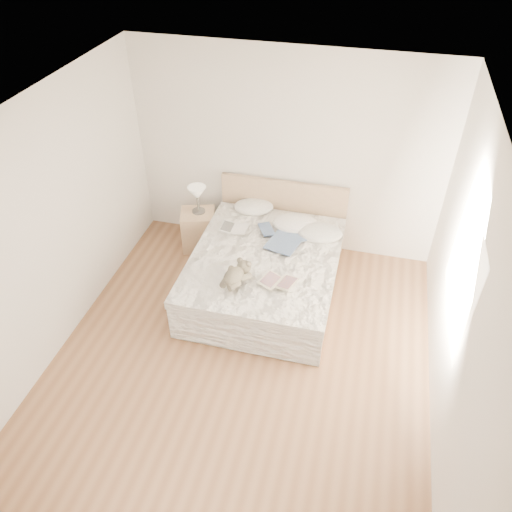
% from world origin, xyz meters
% --- Properties ---
extents(floor, '(4.00, 4.50, 0.00)m').
position_xyz_m(floor, '(0.00, 0.00, 0.00)').
color(floor, brown).
rests_on(floor, ground).
extents(ceiling, '(4.00, 4.50, 0.00)m').
position_xyz_m(ceiling, '(0.00, 0.00, 2.70)').
color(ceiling, white).
rests_on(ceiling, ground).
extents(wall_back, '(4.00, 0.02, 2.70)m').
position_xyz_m(wall_back, '(0.00, 2.25, 1.35)').
color(wall_back, silver).
rests_on(wall_back, ground).
extents(wall_front, '(4.00, 0.02, 2.70)m').
position_xyz_m(wall_front, '(0.00, -2.25, 1.35)').
color(wall_front, silver).
rests_on(wall_front, ground).
extents(wall_left, '(0.02, 4.50, 2.70)m').
position_xyz_m(wall_left, '(-2.00, 0.00, 1.35)').
color(wall_left, silver).
rests_on(wall_left, ground).
extents(wall_right, '(0.02, 4.50, 2.70)m').
position_xyz_m(wall_right, '(2.00, 0.00, 1.35)').
color(wall_right, silver).
rests_on(wall_right, ground).
extents(window, '(0.02, 1.30, 1.10)m').
position_xyz_m(window, '(1.99, 0.30, 1.45)').
color(window, white).
rests_on(window, wall_right).
extents(bed, '(1.72, 2.14, 1.00)m').
position_xyz_m(bed, '(0.00, 1.19, 0.31)').
color(bed, tan).
rests_on(bed, floor).
extents(nightstand, '(0.55, 0.51, 0.56)m').
position_xyz_m(nightstand, '(-1.10, 1.82, 0.28)').
color(nightstand, tan).
rests_on(nightstand, floor).
extents(table_lamp, '(0.29, 0.29, 0.38)m').
position_xyz_m(table_lamp, '(-1.09, 1.86, 0.84)').
color(table_lamp, '#49443F').
rests_on(table_lamp, nightstand).
extents(pillow_left, '(0.59, 0.46, 0.16)m').
position_xyz_m(pillow_left, '(-0.37, 2.04, 0.64)').
color(pillow_left, white).
rests_on(pillow_left, bed).
extents(pillow_middle, '(0.64, 0.49, 0.18)m').
position_xyz_m(pillow_middle, '(0.24, 1.79, 0.64)').
color(pillow_middle, white).
rests_on(pillow_middle, bed).
extents(pillow_right, '(0.60, 0.45, 0.17)m').
position_xyz_m(pillow_right, '(0.57, 1.67, 0.64)').
color(pillow_right, silver).
rests_on(pillow_right, bed).
extents(blouse, '(0.69, 0.72, 0.02)m').
position_xyz_m(blouse, '(0.19, 1.43, 0.63)').
color(blouse, '#394E72').
rests_on(blouse, bed).
extents(photo_book, '(0.36, 0.25, 0.03)m').
position_xyz_m(photo_book, '(-0.49, 1.51, 0.63)').
color(photo_book, white).
rests_on(photo_book, bed).
extents(childrens_book, '(0.45, 0.37, 0.02)m').
position_xyz_m(childrens_book, '(0.27, 0.66, 0.63)').
color(childrens_book, beige).
rests_on(childrens_book, bed).
extents(teddy_bear, '(0.36, 0.43, 0.20)m').
position_xyz_m(teddy_bear, '(-0.21, 0.53, 0.65)').
color(teddy_bear, '#635B49').
rests_on(teddy_bear, bed).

